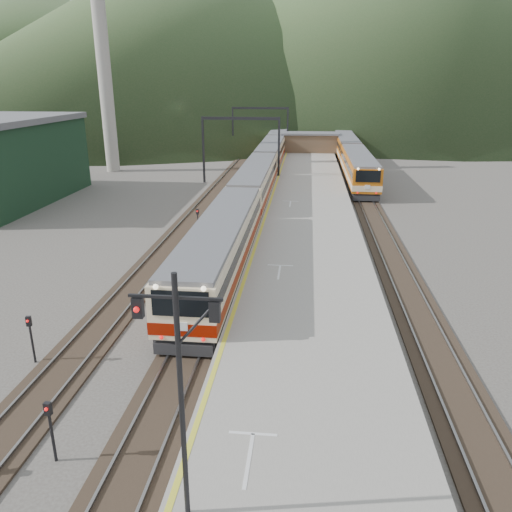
# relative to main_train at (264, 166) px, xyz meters

# --- Properties ---
(track_main) EXTENTS (2.60, 200.00, 0.23)m
(track_main) POSITION_rel_main_train_xyz_m (0.00, -15.57, -2.06)
(track_main) COLOR black
(track_main) RESTS_ON ground
(track_far) EXTENTS (2.60, 200.00, 0.23)m
(track_far) POSITION_rel_main_train_xyz_m (-5.00, -15.57, -2.06)
(track_far) COLOR black
(track_far) RESTS_ON ground
(track_second) EXTENTS (2.60, 200.00, 0.23)m
(track_second) POSITION_rel_main_train_xyz_m (11.50, -15.57, -2.06)
(track_second) COLOR black
(track_second) RESTS_ON ground
(platform) EXTENTS (8.00, 100.00, 1.00)m
(platform) POSITION_rel_main_train_xyz_m (5.60, -17.57, -1.63)
(platform) COLOR gray
(platform) RESTS_ON ground
(gantry_near) EXTENTS (9.55, 0.25, 8.00)m
(gantry_near) POSITION_rel_main_train_xyz_m (-2.85, -0.57, 3.46)
(gantry_near) COLOR black
(gantry_near) RESTS_ON ground
(gantry_far) EXTENTS (9.55, 0.25, 8.00)m
(gantry_far) POSITION_rel_main_train_xyz_m (-2.85, 24.43, 3.46)
(gantry_far) COLOR black
(gantry_far) RESTS_ON ground
(smokestack) EXTENTS (1.80, 1.80, 30.00)m
(smokestack) POSITION_rel_main_train_xyz_m (-22.00, 6.43, 12.87)
(smokestack) COLOR #9E998E
(smokestack) RESTS_ON ground
(station_shed) EXTENTS (9.40, 4.40, 3.10)m
(station_shed) POSITION_rel_main_train_xyz_m (5.60, 22.43, 0.44)
(station_shed) COLOR brown
(station_shed) RESTS_ON platform
(hill_a) EXTENTS (180.00, 180.00, 60.00)m
(hill_a) POSITION_rel_main_train_xyz_m (-40.00, 134.43, 27.87)
(hill_a) COLOR #324F27
(hill_a) RESTS_ON ground
(hill_b) EXTENTS (220.00, 220.00, 75.00)m
(hill_b) POSITION_rel_main_train_xyz_m (30.00, 174.43, 35.37)
(hill_b) COLOR #324F27
(hill_b) RESTS_ON ground
(hill_d) EXTENTS (200.00, 200.00, 55.00)m
(hill_d) POSITION_rel_main_train_xyz_m (-120.00, 184.43, 25.37)
(hill_d) COLOR #324F27
(hill_d) RESTS_ON ground
(main_train) EXTENTS (3.11, 85.03, 3.79)m
(main_train) POSITION_rel_main_train_xyz_m (0.00, 0.00, 0.00)
(main_train) COLOR beige
(main_train) RESTS_ON track_main
(second_train) EXTENTS (3.05, 41.52, 3.72)m
(second_train) POSITION_rel_main_train_xyz_m (11.50, 10.45, -0.03)
(second_train) COLOR #B85B0F
(second_train) RESTS_ON track_second
(signal_mast) EXTENTS (2.20, 0.20, 6.90)m
(signal_mast) POSITION_rel_main_train_xyz_m (2.40, -51.70, 3.09)
(signal_mast) COLOR black
(signal_mast) RESTS_ON platform
(short_signal_a) EXTENTS (0.24, 0.18, 2.27)m
(short_signal_a) POSITION_rel_main_train_xyz_m (-2.71, -49.13, -0.66)
(short_signal_a) COLOR black
(short_signal_a) RESTS_ON ground
(short_signal_b) EXTENTS (0.23, 0.18, 2.27)m
(short_signal_b) POSITION_rel_main_train_xyz_m (-3.40, -23.42, -0.66)
(short_signal_b) COLOR black
(short_signal_b) RESTS_ON ground
(short_signal_c) EXTENTS (0.25, 0.21, 2.27)m
(short_signal_c) POSITION_rel_main_train_xyz_m (-6.60, -43.32, -0.66)
(short_signal_c) COLOR black
(short_signal_c) RESTS_ON ground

